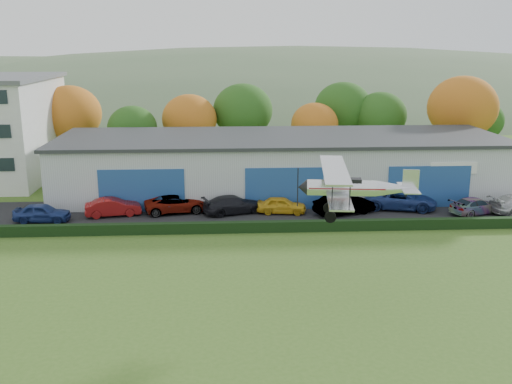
{
  "coord_description": "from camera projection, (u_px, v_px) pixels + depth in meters",
  "views": [
    {
      "loc": [
        -0.18,
        -24.67,
        13.66
      ],
      "look_at": [
        1.71,
        9.48,
        4.8
      ],
      "focal_mm": 40.8,
      "sensor_mm": 36.0,
      "label": 1
    }
  ],
  "objects": [
    {
      "name": "hedge",
      "position": [
        268.0,
        227.0,
        43.0
      ],
      "size": [
        46.0,
        0.6,
        0.8
      ],
      "primitive_type": "cube",
      "color": "black",
      "rests_on": "ground"
    },
    {
      "name": "biplane",
      "position": [
        352.0,
        186.0,
        30.77
      ],
      "size": [
        6.39,
        7.33,
        2.73
      ],
      "rotation": [
        0.0,
        0.0,
        -0.13
      ],
      "color": "silver"
    },
    {
      "name": "car_4",
      "position": [
        282.0,
        205.0,
        47.45
      ],
      "size": [
        4.17,
        2.09,
        1.36
      ],
      "primitive_type": "imported",
      "rotation": [
        0.0,
        0.0,
        1.45
      ],
      "color": "gold",
      "rests_on": "apron"
    },
    {
      "name": "apron",
      "position": [
        264.0,
        213.0,
        47.74
      ],
      "size": [
        48.0,
        9.0,
        0.05
      ],
      "primitive_type": "cube",
      "color": "black",
      "rests_on": "ground"
    },
    {
      "name": "ground",
      "position": [
        231.0,
        342.0,
        27.28
      ],
      "size": [
        300.0,
        300.0,
        0.0
      ],
      "primitive_type": "plane",
      "color": "#3C611E",
      "rests_on": "ground"
    },
    {
      "name": "distant_hills",
      "position": [
        209.0,
        138.0,
        165.64
      ],
      "size": [
        430.0,
        196.0,
        56.0
      ],
      "color": "#4C6642",
      "rests_on": "ground"
    },
    {
      "name": "car_3",
      "position": [
        233.0,
        204.0,
        47.45
      ],
      "size": [
        5.43,
        3.48,
        1.46
      ],
      "primitive_type": "imported",
      "rotation": [
        0.0,
        0.0,
        1.88
      ],
      "color": "black",
      "rests_on": "apron"
    },
    {
      "name": "car_5",
      "position": [
        344.0,
        204.0,
        47.16
      ],
      "size": [
        5.29,
        3.38,
        1.65
      ],
      "primitive_type": "imported",
      "rotation": [
        0.0,
        0.0,
        1.93
      ],
      "color": "gray",
      "rests_on": "apron"
    },
    {
      "name": "car_0",
      "position": [
        42.0,
        213.0,
        45.17
      ],
      "size": [
        4.35,
        1.9,
        1.46
      ],
      "primitive_type": "imported",
      "rotation": [
        0.0,
        0.0,
        1.53
      ],
      "color": "navy",
      "rests_on": "apron"
    },
    {
      "name": "tree_belt",
      "position": [
        233.0,
        116.0,
        65.19
      ],
      "size": [
        75.7,
        13.22,
        10.12
      ],
      "color": "#3D2614",
      "rests_on": "ground"
    },
    {
      "name": "car_7",
      "position": [
        475.0,
        206.0,
        47.33
      ],
      "size": [
        4.94,
        3.44,
        1.33
      ],
      "primitive_type": "imported",
      "rotation": [
        0.0,
        0.0,
        1.95
      ],
      "color": "gray",
      "rests_on": "apron"
    },
    {
      "name": "car_1",
      "position": [
        113.0,
        207.0,
        46.73
      ],
      "size": [
        4.62,
        2.37,
        1.45
      ],
      "primitive_type": "imported",
      "rotation": [
        0.0,
        0.0,
        1.77
      ],
      "color": "maroon",
      "rests_on": "apron"
    },
    {
      "name": "car_2",
      "position": [
        176.0,
        204.0,
        47.67
      ],
      "size": [
        5.53,
        3.41,
        1.43
      ],
      "primitive_type": "imported",
      "rotation": [
        0.0,
        0.0,
        1.79
      ],
      "color": "gray",
      "rests_on": "apron"
    },
    {
      "name": "car_6",
      "position": [
        400.0,
        199.0,
        48.66
      ],
      "size": [
        6.41,
        4.02,
        1.65
      ],
      "primitive_type": "imported",
      "rotation": [
        0.0,
        0.0,
        1.34
      ],
      "color": "navy",
      "rests_on": "apron"
    },
    {
      "name": "hangar",
      "position": [
        280.0,
        164.0,
        53.93
      ],
      "size": [
        40.6,
        12.6,
        5.3
      ],
      "color": "#B2B7BC",
      "rests_on": "ground"
    }
  ]
}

